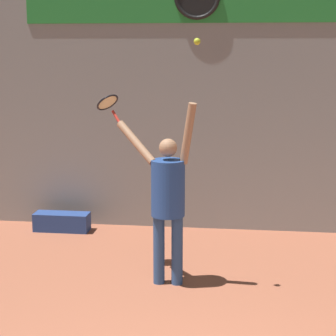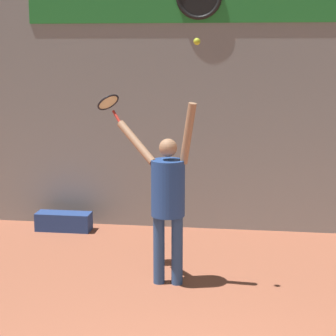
# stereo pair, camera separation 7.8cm
# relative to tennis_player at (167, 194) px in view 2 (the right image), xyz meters

# --- Properties ---
(back_wall) EXTENTS (18.00, 0.10, 5.00)m
(back_wall) POSITION_rel_tennis_player_xyz_m (0.63, 2.27, 1.44)
(back_wall) COLOR gray
(back_wall) RESTS_ON ground_plane
(tennis_player) EXTENTS (1.00, 0.60, 2.10)m
(tennis_player) POSITION_rel_tennis_player_xyz_m (0.00, 0.00, 0.00)
(tennis_player) COLOR #2D4C7F
(tennis_player) RESTS_ON ground_plane
(tennis_racket) EXTENTS (0.37, 0.36, 0.35)m
(tennis_racket) POSITION_rel_tennis_player_xyz_m (-0.77, 0.48, 0.96)
(tennis_racket) COLOR red
(tennis_ball) EXTENTS (0.07, 0.07, 0.07)m
(tennis_ball) POSITION_rel_tennis_player_xyz_m (0.33, -0.16, 1.68)
(tennis_ball) COLOR #CCDB2D
(equipment_bag) EXTENTS (0.81, 0.29, 0.27)m
(equipment_bag) POSITION_rel_tennis_player_xyz_m (-1.81, 1.84, -0.93)
(equipment_bag) COLOR navy
(equipment_bag) RESTS_ON ground_plane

